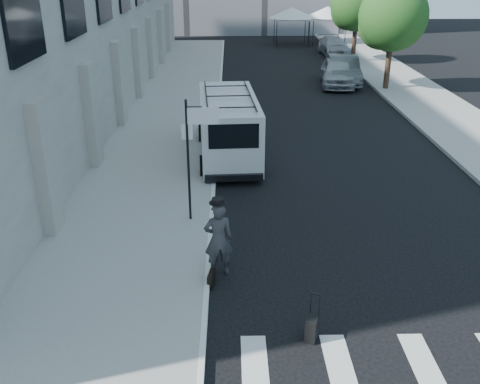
{
  "coord_description": "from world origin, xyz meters",
  "views": [
    {
      "loc": [
        -1.43,
        -10.67,
        7.05
      ],
      "look_at": [
        -1.18,
        2.46,
        1.3
      ],
      "focal_mm": 40.0,
      "sensor_mm": 36.0,
      "label": 1
    }
  ],
  "objects_px": {
    "businessman": "(218,239)",
    "parked_car_b": "(343,70)",
    "suitcase": "(312,328)",
    "briefcase": "(211,279)",
    "parked_car_c": "(334,46)",
    "parked_car_a": "(337,72)",
    "cargo_van": "(228,126)"
  },
  "relations": [
    {
      "from": "briefcase",
      "to": "parked_car_c",
      "type": "height_order",
      "value": "parked_car_c"
    },
    {
      "from": "parked_car_a",
      "to": "parked_car_c",
      "type": "distance_m",
      "value": 11.29
    },
    {
      "from": "parked_car_a",
      "to": "businessman",
      "type": "bearing_deg",
      "value": -101.09
    },
    {
      "from": "briefcase",
      "to": "suitcase",
      "type": "bearing_deg",
      "value": -34.27
    },
    {
      "from": "parked_car_a",
      "to": "parked_car_b",
      "type": "height_order",
      "value": "parked_car_b"
    },
    {
      "from": "briefcase",
      "to": "parked_car_b",
      "type": "bearing_deg",
      "value": 80.64
    },
    {
      "from": "suitcase",
      "to": "parked_car_a",
      "type": "bearing_deg",
      "value": 100.31
    },
    {
      "from": "businessman",
      "to": "parked_car_b",
      "type": "height_order",
      "value": "businessman"
    },
    {
      "from": "businessman",
      "to": "parked_car_c",
      "type": "bearing_deg",
      "value": -113.51
    },
    {
      "from": "businessman",
      "to": "cargo_van",
      "type": "xyz_separation_m",
      "value": [
        0.22,
        8.44,
        0.28
      ]
    },
    {
      "from": "suitcase",
      "to": "parked_car_a",
      "type": "height_order",
      "value": "parked_car_a"
    },
    {
      "from": "parked_car_b",
      "to": "parked_car_c",
      "type": "relative_size",
      "value": 1.05
    },
    {
      "from": "parked_car_a",
      "to": "parked_car_c",
      "type": "bearing_deg",
      "value": 87.62
    },
    {
      "from": "parked_car_c",
      "to": "parked_car_a",
      "type": "bearing_deg",
      "value": -102.78
    },
    {
      "from": "briefcase",
      "to": "cargo_van",
      "type": "height_order",
      "value": "cargo_van"
    },
    {
      "from": "businessman",
      "to": "suitcase",
      "type": "height_order",
      "value": "businessman"
    },
    {
      "from": "suitcase",
      "to": "businessman",
      "type": "bearing_deg",
      "value": 149.42
    },
    {
      "from": "cargo_van",
      "to": "parked_car_c",
      "type": "relative_size",
      "value": 1.36
    },
    {
      "from": "suitcase",
      "to": "parked_car_c",
      "type": "relative_size",
      "value": 0.21
    },
    {
      "from": "briefcase",
      "to": "suitcase",
      "type": "distance_m",
      "value": 2.86
    },
    {
      "from": "suitcase",
      "to": "briefcase",
      "type": "bearing_deg",
      "value": 158.56
    },
    {
      "from": "parked_car_a",
      "to": "suitcase",
      "type": "bearing_deg",
      "value": -94.88
    },
    {
      "from": "businessman",
      "to": "suitcase",
      "type": "relative_size",
      "value": 1.9
    },
    {
      "from": "briefcase",
      "to": "parked_car_c",
      "type": "xyz_separation_m",
      "value": [
        8.7,
        32.55,
        0.52
      ]
    },
    {
      "from": "cargo_van",
      "to": "briefcase",
      "type": "bearing_deg",
      "value": -96.12
    },
    {
      "from": "cargo_van",
      "to": "parked_car_b",
      "type": "relative_size",
      "value": 1.29
    },
    {
      "from": "suitcase",
      "to": "parked_car_b",
      "type": "xyz_separation_m",
      "value": [
        5.3,
        24.0,
        0.55
      ]
    },
    {
      "from": "suitcase",
      "to": "parked_car_c",
      "type": "height_order",
      "value": "parked_car_c"
    },
    {
      "from": "cargo_van",
      "to": "parked_car_a",
      "type": "relative_size",
      "value": 1.35
    },
    {
      "from": "parked_car_a",
      "to": "briefcase",
      "type": "bearing_deg",
      "value": -101.09
    },
    {
      "from": "cargo_van",
      "to": "parked_car_b",
      "type": "height_order",
      "value": "cargo_van"
    },
    {
      "from": "parked_car_b",
      "to": "parked_car_c",
      "type": "distance_m",
      "value": 10.59
    }
  ]
}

